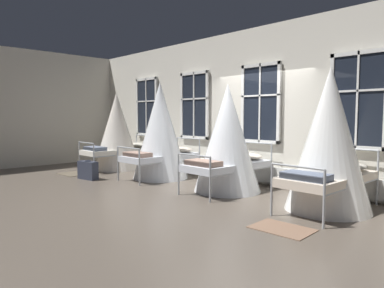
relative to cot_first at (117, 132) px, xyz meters
name	(u,v)px	position (x,y,z in m)	size (l,w,h in m)	color
ground	(227,191)	(4.18, -0.01, -1.06)	(24.02, 24.02, 0.00)	brown
back_wall_with_windows	(263,106)	(4.18, 1.21, 0.70)	(13.01, 0.10, 3.53)	beige
end_wall_left	(16,108)	(-2.33, -1.98, 0.70)	(0.10, 7.27, 3.53)	beige
window_bank	(259,140)	(4.18, 1.09, -0.07)	(9.47, 0.10, 2.63)	black
cot_first	(117,132)	(0.00, 0.00, 0.00)	(1.37, 1.97, 2.20)	#9EA3A8
cot_second	(160,132)	(2.02, -0.03, 0.08)	(1.37, 1.97, 2.38)	#9EA3A8
cot_third	(228,140)	(4.16, 0.00, -0.01)	(1.37, 1.96, 2.19)	#9EA3A8
cot_fourth	(329,141)	(6.27, 0.05, 0.07)	(1.37, 1.97, 2.34)	#9EA3A8
rug_first	(73,174)	(-0.04, -1.34, -1.06)	(0.80, 0.56, 0.01)	brown
rug_fourth	(282,229)	(6.29, -1.34, -1.06)	(0.80, 0.56, 0.01)	brown
suitcase_dark	(88,170)	(0.95, -1.42, -0.84)	(0.59, 0.30, 0.47)	#2D3342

